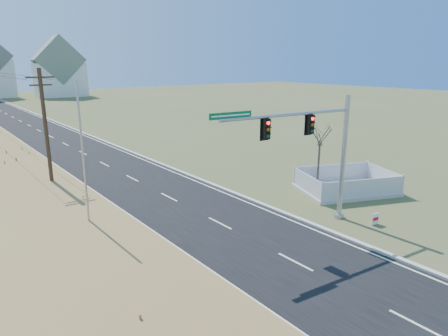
% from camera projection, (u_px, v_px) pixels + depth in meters
% --- Properties ---
extents(ground, '(260.00, 260.00, 0.00)m').
position_uv_depth(ground, '(266.00, 248.00, 20.74)').
color(ground, '#465328').
rests_on(ground, ground).
extents(road, '(8.00, 180.00, 0.06)m').
position_uv_depth(road, '(32.00, 127.00, 58.94)').
color(road, black).
rests_on(road, ground).
extents(curb, '(0.30, 180.00, 0.18)m').
position_uv_depth(curb, '(61.00, 124.00, 61.38)').
color(curb, '#B2AFA8').
rests_on(curb, ground).
extents(utility_pole_near, '(1.80, 0.26, 9.00)m').
position_uv_depth(utility_pole_near, '(46.00, 133.00, 27.15)').
color(utility_pole_near, '#422D1E').
rests_on(utility_pole_near, ground).
extents(condo_ne, '(14.12, 10.51, 16.52)m').
position_uv_depth(condo_ne, '(59.00, 71.00, 110.28)').
color(condo_ne, white).
rests_on(condo_ne, ground).
extents(traffic_signal_mast, '(9.43, 1.38, 7.55)m').
position_uv_depth(traffic_signal_mast, '(321.00, 148.00, 22.70)').
color(traffic_signal_mast, '#9EA0A5').
rests_on(traffic_signal_mast, ground).
extents(fence_enclosure, '(7.93, 6.76, 1.54)m').
position_uv_depth(fence_enclosure, '(346.00, 187.00, 29.79)').
color(fence_enclosure, '#B7B5AD').
rests_on(fence_enclosure, ground).
extents(open_sign, '(0.57, 0.13, 0.70)m').
position_uv_depth(open_sign, '(375.00, 219.00, 23.63)').
color(open_sign, white).
rests_on(open_sign, ground).
extents(flagpole, '(0.38, 0.38, 8.53)m').
position_uv_depth(flagpole, '(85.00, 182.00, 20.45)').
color(flagpole, '#B7B5AD').
rests_on(flagpole, ground).
extents(bare_tree, '(1.94, 1.94, 5.14)m').
position_uv_depth(bare_tree, '(320.00, 134.00, 29.99)').
color(bare_tree, '#4C3F33').
rests_on(bare_tree, ground).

